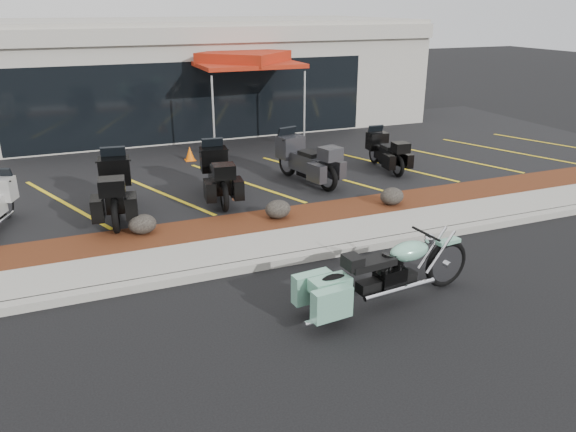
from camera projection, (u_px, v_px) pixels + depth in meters
name	position (u px, v px, depth m)	size (l,w,h in m)	color
ground	(341.00, 277.00, 9.92)	(90.00, 90.00, 0.00)	black
curb	(319.00, 254.00, 10.67)	(24.00, 0.25, 0.15)	gray
sidewalk	(305.00, 241.00, 11.28)	(24.00, 1.20, 0.15)	gray
mulch_bed	(283.00, 220.00, 12.32)	(24.00, 1.20, 0.16)	#3A150D
upper_lot	(217.00, 161.00, 17.00)	(26.00, 9.60, 0.15)	black
dealership_building	(172.00, 74.00, 21.74)	(18.00, 8.16, 4.00)	#A7A397
boulder_left	(142.00, 224.00, 11.34)	(0.56, 0.47, 0.40)	black
boulder_mid	(278.00, 209.00, 12.17)	(0.57, 0.47, 0.40)	black
boulder_right	(392.00, 196.00, 12.99)	(0.56, 0.47, 0.40)	black
hero_cruiser	(447.00, 257.00, 9.40)	(3.19, 0.81, 1.12)	#79BC9F
touring_white	(4.00, 193.00, 12.05)	(1.95, 0.75, 1.14)	beige
touring_black_front	(116.00, 176.00, 12.80)	(2.40, 0.92, 1.40)	black
touring_black_mid	(213.00, 164.00, 13.91)	(2.28, 0.87, 1.33)	black
touring_grey	(287.00, 152.00, 15.03)	(2.32, 0.89, 1.35)	#29292D
touring_black_rear	(375.00, 145.00, 16.23)	(1.96, 0.75, 1.14)	black
traffic_cone	(190.00, 154.00, 16.71)	(0.29, 0.29, 0.42)	#E76107
popup_canopy	(244.00, 60.00, 18.00)	(3.52, 3.52, 2.96)	silver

